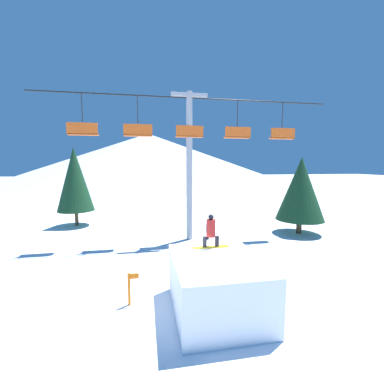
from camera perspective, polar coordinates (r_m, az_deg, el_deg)
ground_plane at (r=10.42m, az=-3.42°, el=-23.58°), size 220.00×220.00×0.00m
mountain_ridge at (r=78.41m, az=-9.70°, el=7.50°), size 79.80×79.80×14.17m
snow_ramp at (r=9.60m, az=5.61°, el=-19.86°), size 3.02×3.78×1.92m
snowboarder at (r=10.14m, az=4.22°, el=-8.68°), size 1.43×0.35×1.32m
chairlift at (r=17.35m, az=-0.58°, el=9.26°), size 19.62×0.44×9.90m
pine_tree_near at (r=20.58m, az=23.00°, el=0.66°), size 3.46×3.46×5.70m
pine_tree_far at (r=23.45m, az=-24.60°, el=2.61°), size 2.95×2.95×6.60m
trail_marker at (r=10.29m, az=-13.70°, el=-19.98°), size 0.41×0.10×1.21m
distant_skier at (r=17.89m, az=3.52°, el=-8.39°), size 0.24×0.24×1.23m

